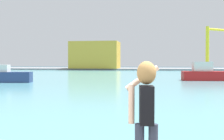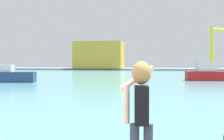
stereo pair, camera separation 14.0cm
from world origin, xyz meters
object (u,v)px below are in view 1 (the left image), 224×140
object	(u,v)px
boat_moored	(6,76)
warehouse_left	(95,55)
port_crane	(211,42)
person_photographer	(146,107)
boat_moored_2	(207,74)

from	to	relation	value
boat_moored	warehouse_left	bearing A→B (deg)	80.41
port_crane	warehouse_left	bearing A→B (deg)	-177.68
warehouse_left	person_photographer	bearing A→B (deg)	-77.22
boat_moored	port_crane	xyz separation A→B (m)	(33.20, 58.88, 7.51)
boat_moored	port_crane	bearing A→B (deg)	49.33
person_photographer	port_crane	bearing A→B (deg)	-16.77
warehouse_left	port_crane	world-z (taller)	port_crane
boat_moored	warehouse_left	size ratio (longest dim) A/B	0.41
person_photographer	port_crane	distance (m)	88.71
boat_moored	warehouse_left	distance (m)	57.62
person_photographer	warehouse_left	bearing A→B (deg)	6.06
boat_moored	boat_moored_2	world-z (taller)	boat_moored_2
boat_moored	person_photographer	bearing A→B (deg)	-69.07
person_photographer	boat_moored_2	bearing A→B (deg)	-16.96
warehouse_left	boat_moored	bearing A→B (deg)	-88.33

